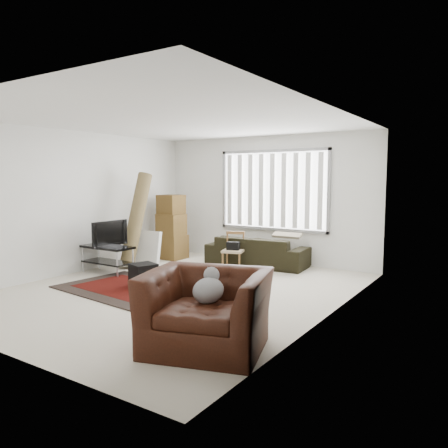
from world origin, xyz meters
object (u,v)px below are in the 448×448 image
(side_chair, at_px, (233,249))
(tv_stand, at_px, (108,253))
(sofa, at_px, (257,247))
(moving_boxes, at_px, (171,229))
(armchair, at_px, (207,304))

(side_chair, bearing_deg, tv_stand, -156.29)
(tv_stand, height_order, sofa, sofa)
(sofa, xyz_separation_m, side_chair, (-0.22, -0.57, 0.02))
(tv_stand, distance_m, side_chair, 2.44)
(moving_boxes, distance_m, sofa, 2.06)
(tv_stand, height_order, moving_boxes, moving_boxes)
(tv_stand, xyz_separation_m, side_chair, (1.84, 1.60, 0.04))
(moving_boxes, relative_size, side_chair, 1.93)
(sofa, bearing_deg, side_chair, 64.14)
(sofa, distance_m, armchair, 4.49)
(side_chair, height_order, armchair, armchair)
(tv_stand, xyz_separation_m, armchair, (3.74, -1.99, 0.10))
(side_chair, xyz_separation_m, armchair, (1.90, -3.59, 0.06))
(armchair, bearing_deg, side_chair, 100.29)
(tv_stand, relative_size, armchair, 0.68)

